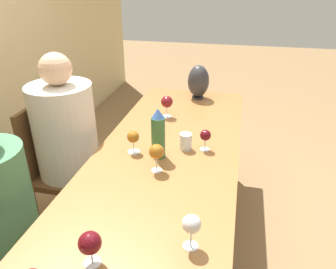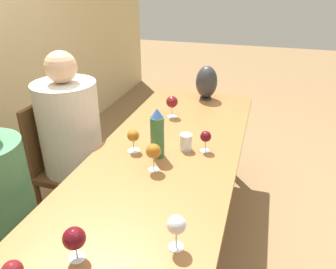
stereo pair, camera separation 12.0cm
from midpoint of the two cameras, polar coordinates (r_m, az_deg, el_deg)
The scene contains 14 objects.
ground_plane at distance 2.27m, azimuth 0.93°, elevation -20.00°, with size 14.00×14.00×0.00m, color olive.
dining_table at distance 1.85m, azimuth 1.07°, elevation -6.05°, with size 2.32×0.81×0.72m.
water_bottle at distance 1.76m, azimuth 0.08°, elevation 0.13°, with size 0.08×0.08×0.29m.
water_tumbler at distance 1.88m, azimuth 4.98°, elevation -1.35°, with size 0.07×0.07×0.10m.
vase at distance 2.64m, azimuth 8.05°, elevation 8.98°, with size 0.17×0.17×0.27m.
wine_glass_0 at distance 1.84m, azimuth -4.22°, elevation -0.36°, with size 0.07×0.07×0.13m.
wine_glass_2 at distance 1.86m, azimuth 8.44°, elevation -0.48°, with size 0.06×0.06×0.12m.
wine_glass_3 at distance 1.65m, azimuth -0.48°, elevation -3.04°, with size 0.08×0.08×0.15m.
wine_glass_4 at distance 1.22m, azimuth 4.41°, elevation -15.59°, with size 0.07×0.07×0.14m.
wine_glass_5 at distance 1.22m, azimuth -13.19°, elevation -17.34°, with size 0.08×0.08×0.13m.
wine_glass_7 at distance 2.28m, azimuth 2.21°, elevation 5.62°, with size 0.08×0.08×0.15m.
chair_far at distance 2.34m, azimuth -15.99°, elevation -4.46°, with size 0.44×0.44×0.90m.
person_near at distance 1.79m, azimuth -25.54°, elevation -11.39°, with size 0.35×0.35×1.17m.
person_far at distance 2.22m, azimuth -14.64°, elevation -1.05°, with size 0.39×0.39×1.24m.
Camera 2 is at (-1.49, -0.48, 1.64)m, focal length 35.00 mm.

